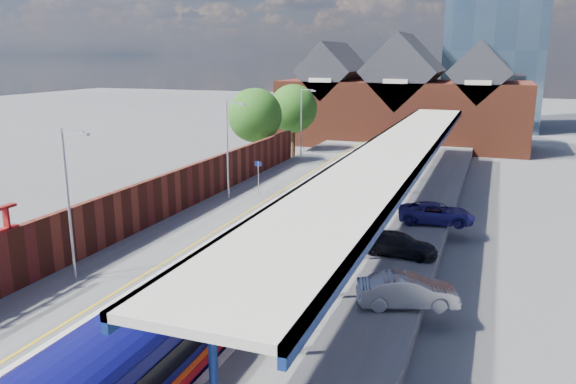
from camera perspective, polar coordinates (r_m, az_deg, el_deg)
name	(u,v)px	position (r m, az deg, el deg)	size (l,w,h in m)	color
ground	(344,194)	(46.20, 5.69, -0.24)	(240.00, 240.00, 0.00)	#5B5B5E
ballast_bed	(305,228)	(36.96, 1.69, -3.71)	(6.00, 76.00, 0.06)	#473D33
rails	(305,227)	(36.93, 1.69, -3.57)	(4.51, 76.00, 0.14)	slate
left_platform	(229,213)	(38.86, -6.01, -2.18)	(5.00, 76.00, 1.00)	#565659
right_platform	(396,231)	(35.44, 10.94, -3.93)	(6.00, 76.00, 1.00)	#565659
coping_left	(260,209)	(37.76, -2.83, -1.76)	(0.30, 76.00, 0.05)	silver
coping_right	(352,219)	(35.83, 6.48, -2.70)	(0.30, 76.00, 0.05)	silver
yellow_line	(252,209)	(38.00, -3.66, -1.71)	(0.14, 76.00, 0.01)	yellow
train	(348,182)	(41.03, 6.12, 1.01)	(2.96, 65.92, 3.45)	#0B0B50
canopy	(397,150)	(36.30, 11.00, 4.20)	(4.50, 52.00, 4.48)	navy
lamp_post_b	(70,195)	(26.94, -21.25, -0.33)	(1.48, 0.18, 7.00)	#A5A8AA
lamp_post_c	(229,144)	(40.03, -6.01, 4.88)	(1.48, 0.18, 7.00)	#A5A8AA
lamp_post_d	(303,120)	(54.70, 1.49, 7.31)	(1.48, 0.18, 7.00)	#A5A8AA
platform_sign	(258,172)	(41.66, -3.03, 2.06)	(0.55, 0.08, 2.50)	#A5A8AA
brick_wall	(140,206)	(34.31, -14.80, -1.34)	(0.35, 50.00, 3.86)	maroon
station_building	(403,102)	(72.51, 11.57, 8.99)	(30.00, 12.12, 13.78)	maroon
tree_near	(256,117)	(54.16, -3.26, 7.61)	(5.20, 5.20, 8.10)	#382314
tree_far	(294,110)	(61.19, 0.64, 8.34)	(5.20, 5.20, 8.10)	#382314
parked_car_silver	(407,291)	(23.92, 12.03, -9.80)	(1.43, 4.11, 1.35)	#9A9B9E
parked_car_dark	(399,244)	(29.71, 11.17, -5.23)	(1.63, 4.00, 1.16)	black
parked_car_blue	(436,213)	(35.73, 14.83, -2.10)	(2.12, 4.59, 1.28)	navy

